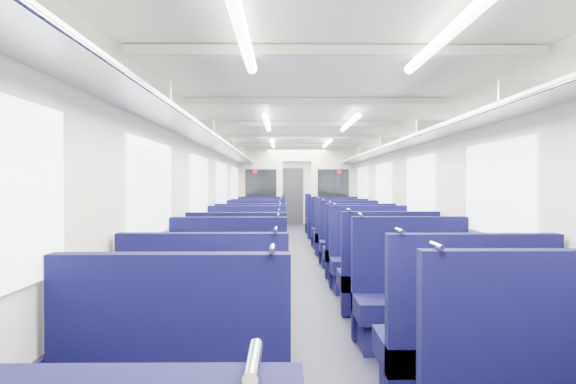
{
  "coord_description": "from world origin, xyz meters",
  "views": [
    {
      "loc": [
        -0.33,
        -9.26,
        1.46
      ],
      "look_at": [
        -0.22,
        2.65,
        1.25
      ],
      "focal_mm": 31.7,
      "sensor_mm": 36.0,
      "label": 1
    }
  ],
  "objects_px": {
    "seat_14": "(256,244)",
    "seat_7": "(413,306)",
    "seat_11": "(369,264)",
    "seat_15": "(349,245)",
    "seat_21": "(327,225)",
    "seat_10": "(246,265)",
    "seat_12": "(251,255)",
    "seat_17": "(341,237)",
    "seat_20": "(264,225)",
    "seat_9": "(387,281)",
    "seat_16": "(258,238)",
    "seat_6": "(227,307)",
    "seat_13": "(359,254)",
    "seat_8": "(238,284)",
    "seat_22": "(266,221)",
    "seat_5": "(464,354)",
    "bulkhead": "(297,193)",
    "end_door": "(293,196)",
    "seat_4": "(207,351)",
    "seat_23": "(324,221)",
    "seat_19": "(335,232)",
    "seat_18": "(261,232)"
  },
  "relations": [
    {
      "from": "seat_14",
      "to": "seat_7",
      "type": "bearing_deg",
      "value": -70.07
    },
    {
      "from": "seat_11",
      "to": "seat_15",
      "type": "relative_size",
      "value": 1.0
    },
    {
      "from": "seat_21",
      "to": "seat_10",
      "type": "bearing_deg",
      "value": -104.2
    },
    {
      "from": "seat_12",
      "to": "seat_17",
      "type": "height_order",
      "value": "same"
    },
    {
      "from": "seat_7",
      "to": "seat_20",
      "type": "height_order",
      "value": "same"
    },
    {
      "from": "seat_10",
      "to": "seat_12",
      "type": "bearing_deg",
      "value": 90.0
    },
    {
      "from": "seat_9",
      "to": "seat_16",
      "type": "bearing_deg",
      "value": 110.36
    },
    {
      "from": "seat_6",
      "to": "seat_13",
      "type": "distance_m",
      "value": 3.71
    },
    {
      "from": "seat_8",
      "to": "seat_12",
      "type": "xyz_separation_m",
      "value": [
        0.0,
        2.27,
        0.0
      ]
    },
    {
      "from": "seat_8",
      "to": "seat_22",
      "type": "distance_m",
      "value": 9.12
    },
    {
      "from": "seat_5",
      "to": "seat_7",
      "type": "xyz_separation_m",
      "value": [
        0.0,
        1.28,
        0.0
      ]
    },
    {
      "from": "seat_6",
      "to": "seat_16",
      "type": "bearing_deg",
      "value": 90.0
    },
    {
      "from": "seat_21",
      "to": "bulkhead",
      "type": "bearing_deg",
      "value": -130.33
    },
    {
      "from": "end_door",
      "to": "seat_15",
      "type": "height_order",
      "value": "end_door"
    },
    {
      "from": "seat_4",
      "to": "seat_5",
      "type": "relative_size",
      "value": 1.0
    },
    {
      "from": "end_door",
      "to": "seat_22",
      "type": "distance_m",
      "value": 3.72
    },
    {
      "from": "seat_23",
      "to": "seat_10",
      "type": "bearing_deg",
      "value": -101.97
    },
    {
      "from": "bulkhead",
      "to": "seat_4",
      "type": "distance_m",
      "value": 9.15
    },
    {
      "from": "seat_23",
      "to": "seat_15",
      "type": "bearing_deg",
      "value": -90.0
    },
    {
      "from": "seat_4",
      "to": "seat_5",
      "type": "height_order",
      "value": "same"
    },
    {
      "from": "seat_13",
      "to": "seat_22",
      "type": "bearing_deg",
      "value": 103.64
    },
    {
      "from": "seat_7",
      "to": "seat_21",
      "type": "bearing_deg",
      "value": 90.0
    },
    {
      "from": "seat_13",
      "to": "seat_15",
      "type": "bearing_deg",
      "value": 90.0
    },
    {
      "from": "bulkhead",
      "to": "seat_4",
      "type": "relative_size",
      "value": 2.36
    },
    {
      "from": "seat_16",
      "to": "seat_19",
      "type": "distance_m",
      "value": 2.11
    },
    {
      "from": "seat_8",
      "to": "seat_16",
      "type": "height_order",
      "value": "same"
    },
    {
      "from": "bulkhead",
      "to": "seat_5",
      "type": "xyz_separation_m",
      "value": [
        0.83,
        -9.13,
        -0.87
      ]
    },
    {
      "from": "seat_8",
      "to": "seat_20",
      "type": "xyz_separation_m",
      "value": [
        0.0,
        7.75,
        0.0
      ]
    },
    {
      "from": "seat_6",
      "to": "seat_12",
      "type": "xyz_separation_m",
      "value": [
        0.0,
        3.31,
        0.0
      ]
    },
    {
      "from": "seat_4",
      "to": "seat_22",
      "type": "height_order",
      "value": "same"
    },
    {
      "from": "seat_8",
      "to": "seat_22",
      "type": "xyz_separation_m",
      "value": [
        0.0,
        9.12,
        0.0
      ]
    },
    {
      "from": "seat_14",
      "to": "seat_20",
      "type": "relative_size",
      "value": 1.0
    },
    {
      "from": "seat_8",
      "to": "seat_14",
      "type": "xyz_separation_m",
      "value": [
        0.0,
        3.58,
        0.0
      ]
    },
    {
      "from": "seat_23",
      "to": "seat_9",
      "type": "bearing_deg",
      "value": -90.0
    },
    {
      "from": "bulkhead",
      "to": "seat_16",
      "type": "height_order",
      "value": "bulkhead"
    },
    {
      "from": "seat_11",
      "to": "seat_12",
      "type": "height_order",
      "value": "same"
    },
    {
      "from": "seat_16",
      "to": "seat_20",
      "type": "bearing_deg",
      "value": 90.0
    },
    {
      "from": "seat_8",
      "to": "seat_18",
      "type": "relative_size",
      "value": 1.0
    },
    {
      "from": "seat_9",
      "to": "seat_15",
      "type": "distance_m",
      "value": 3.28
    },
    {
      "from": "bulkhead",
      "to": "seat_9",
      "type": "xyz_separation_m",
      "value": [
        0.83,
        -6.72,
        -0.87
      ]
    },
    {
      "from": "seat_6",
      "to": "seat_11",
      "type": "xyz_separation_m",
      "value": [
        1.66,
        2.36,
        0.0
      ]
    },
    {
      "from": "end_door",
      "to": "seat_6",
      "type": "distance_m",
      "value": 13.77
    },
    {
      "from": "seat_12",
      "to": "seat_19",
      "type": "relative_size",
      "value": 1.0
    },
    {
      "from": "end_door",
      "to": "seat_6",
      "type": "xyz_separation_m",
      "value": [
        -0.83,
        -13.73,
        -0.64
      ]
    },
    {
      "from": "seat_7",
      "to": "seat_19",
      "type": "bearing_deg",
      "value": 90.0
    },
    {
      "from": "seat_8",
      "to": "seat_23",
      "type": "xyz_separation_m",
      "value": [
        1.66,
        9.1,
        0.0
      ]
    },
    {
      "from": "bulkhead",
      "to": "seat_9",
      "type": "distance_m",
      "value": 6.82
    },
    {
      "from": "end_door",
      "to": "seat_19",
      "type": "xyz_separation_m",
      "value": [
        0.83,
        -6.77,
        -0.64
      ]
    },
    {
      "from": "seat_17",
      "to": "seat_6",
      "type": "bearing_deg",
      "value": -106.01
    },
    {
      "from": "seat_9",
      "to": "seat_14",
      "type": "xyz_separation_m",
      "value": [
        -1.66,
        3.44,
        0.0
      ]
    }
  ]
}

